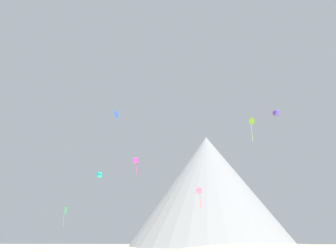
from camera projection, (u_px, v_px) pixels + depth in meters
rock_massif at (210, 194)px, 127.88m from camera, size 78.44×78.44×45.74m
kite_rainbow_low at (199, 191)px, 76.30m from camera, size 1.43×1.33×5.15m
kite_blue_high at (116, 115)px, 85.70m from camera, size 0.95×2.34×2.31m
kite_indigo_mid at (276, 113)px, 51.40m from camera, size 1.03×1.04×0.82m
kite_green_low at (65, 212)px, 77.42m from camera, size 0.45×0.85×4.90m
kite_teal_mid at (99, 175)px, 80.70m from camera, size 1.63×1.63×1.36m
kite_magenta_mid at (136, 161)px, 61.93m from camera, size 1.17×1.15×3.19m
kite_lime_high at (252, 122)px, 67.87m from camera, size 1.48×1.34×5.31m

